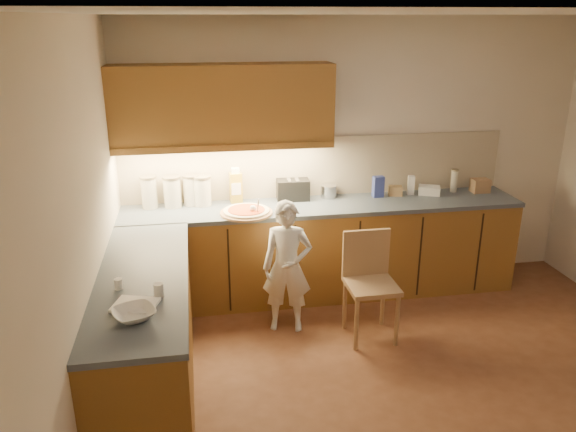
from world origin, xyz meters
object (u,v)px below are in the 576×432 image
at_px(pizza_on_board, 247,212).
at_px(wooden_chair, 369,277).
at_px(toaster, 293,190).
at_px(oil_jug, 236,187).
at_px(child, 287,267).

height_order(pizza_on_board, wooden_chair, pizza_on_board).
bearing_deg(toaster, oil_jug, -178.35).
distance_m(child, toaster, 0.92).
distance_m(pizza_on_board, child, 0.64).
bearing_deg(oil_jug, child, -66.11).
xyz_separation_m(wooden_chair, toaster, (-0.47, 0.98, 0.49)).
distance_m(pizza_on_board, oil_jug, 0.38).
xyz_separation_m(wooden_chair, oil_jug, (-1.02, 1.00, 0.55)).
bearing_deg(toaster, child, -100.75).
bearing_deg(oil_jug, wooden_chair, -44.41).
height_order(wooden_chair, toaster, toaster).
bearing_deg(wooden_chair, toaster, 115.10).
bearing_deg(toaster, pizza_on_board, -141.91).
xyz_separation_m(pizza_on_board, child, (0.29, -0.45, -0.36)).
bearing_deg(toaster, wooden_chair, -61.43).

